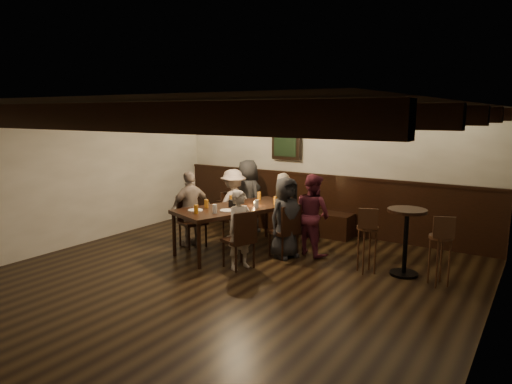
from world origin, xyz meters
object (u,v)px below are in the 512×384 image
Objects in this scene: dining_table at (236,210)px; chair_right_far at (239,250)px; person_right_far at (240,230)px; bar_stool_right at (439,259)px; high_top_table at (406,232)px; person_right_near at (286,217)px; person_bench_right at (313,215)px; bar_stool_left at (367,248)px; chair_left_near at (234,224)px; person_bench_left at (248,196)px; person_bench_centre at (284,207)px; chair_right_near at (284,241)px; chair_left_far at (192,231)px; person_left_near at (233,204)px; person_left_far at (191,209)px.

chair_right_far is at bearing -32.05° from dining_table.
person_right_far is 1.21× the size of bar_stool_right.
person_right_near is at bearing -173.48° from high_top_table.
high_top_table is (1.56, -0.16, -0.03)m from person_bench_right.
bar_stool_left is (1.07, -0.37, -0.31)m from person_bench_right.
bar_stool_left is (2.74, -0.49, 0.11)m from chair_left_near.
person_right_far is at bearing -180.00° from person_right_near.
person_bench_centre is at bearing -170.54° from person_bench_left.
high_top_table is (1.89, 0.20, 0.38)m from chair_right_near.
chair_left_far is 0.91× the size of bar_stool_left.
person_bench_centre is at bearing 165.60° from high_top_table.
high_top_table is at bearing -44.67° from chair_right_far.
person_right_near is at bearing 164.74° from person_bench_left.
chair_right_near is at bearing 122.05° from chair_left_far.
dining_table is 2.57× the size of chair_right_near.
bar_stool_right is (2.69, 0.89, 0.10)m from chair_right_far.
person_right_near reaches higher than bar_stool_left.
high_top_table is at bearing 104.59° from person_left_near.
person_bench_left is 1.11× the size of person_left_near.
person_bench_centre is at bearing -9.46° from person_bench_right.
bar_stool_right is at bearing -174.06° from person_bench_left.
dining_table is 1.05m from person_bench_centre.
dining_table is 0.95m from chair_right_far.
chair_right_near is at bearing 164.46° from person_bench_left.
high_top_table is at bearing 118.77° from chair_left_far.
chair_right_far is 1.76m from person_left_near.
person_bench_centre is 0.96m from person_right_near.
chair_left_near is 1.70m from chair_right_far.
person_right_near reaches higher than person_right_far.
high_top_table is at bearing -166.13° from person_bench_right.
chair_right_near is at bearing 2.01° from person_right_far.
bar_stool_right is (4.07, 0.40, -0.30)m from person_left_far.
chair_right_near is 0.88× the size of bar_stool_right.
chair_right_near is at bearing 68.03° from person_bench_right.
person_right_far is (1.41, -0.51, -0.07)m from person_left_far.
dining_table is at bearing 122.06° from chair_right_near.
person_bench_centre is 1.68m from person_left_far.
person_left_near is at bearing 174.85° from high_top_table.
person_right_near reaches higher than bar_stool_right.
chair_left_far is 0.63× the size of person_bench_left.
bar_stool_left is at bearing -157.61° from high_top_table.
person_bench_left is at bearing 141.67° from bar_stool_left.
person_right_far reaches higher than chair_right_near.
person_right_near reaches higher than chair_left_near.
person_bench_left is 1.44× the size of bar_stool_right.
person_right_near reaches higher than high_top_table.
chair_left_near is at bearing 90.00° from chair_right_near.
person_right_near is 1.87m from high_top_table.
person_right_near is at bearing 71.57° from person_bench_right.
bar_stool_left is at bearing -179.22° from person_bench_right.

